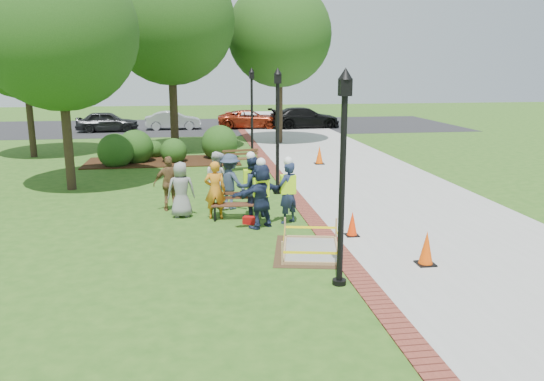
{
  "coord_description": "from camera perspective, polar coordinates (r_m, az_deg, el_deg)",
  "views": [
    {
      "loc": [
        -1.54,
        -12.66,
        4.25
      ],
      "look_at": [
        0.5,
        1.2,
        1.0
      ],
      "focal_mm": 35.0,
      "sensor_mm": 36.0,
      "label": 1
    }
  ],
  "objects": [
    {
      "name": "tree_back",
      "position": [
        27.68,
        -10.91,
        17.58
      ],
      "size": [
        6.35,
        6.35,
        9.72
      ],
      "color": "#3D2D1E",
      "rests_on": "ground"
    },
    {
      "name": "casual_person_c",
      "position": [
        16.36,
        -5.89,
        1.13
      ],
      "size": [
        0.65,
        0.67,
        1.77
      ],
      "color": "silver",
      "rests_on": "ground"
    },
    {
      "name": "shrub_e",
      "position": [
        26.44,
        -12.51,
        3.5
      ],
      "size": [
        0.89,
        0.89,
        0.89
      ],
      "primitive_type": "sphere",
      "color": "#1C4313",
      "rests_on": "ground"
    },
    {
      "name": "cone_far",
      "position": [
        23.96,
        5.12,
        3.76
      ],
      "size": [
        0.42,
        0.42,
        0.83
      ],
      "color": "black",
      "rests_on": "ground"
    },
    {
      "name": "toolbox",
      "position": [
        14.81,
        -2.33,
        -3.22
      ],
      "size": [
        0.46,
        0.37,
        0.2
      ],
      "primitive_type": "cube",
      "rotation": [
        0.0,
        0.0,
        -0.42
      ],
      "color": "#A30D0C",
      "rests_on": "ground"
    },
    {
      "name": "mulch_bed",
      "position": [
        25.06,
        -11.6,
        3.08
      ],
      "size": [
        7.0,
        3.0,
        0.05
      ],
      "primitive_type": "cube",
      "color": "#381E0F",
      "rests_on": "ground"
    },
    {
      "name": "brick_edging",
      "position": [
        23.29,
        -0.11,
        2.58
      ],
      "size": [
        0.5,
        60.0,
        0.03
      ],
      "primitive_type": "cube",
      "color": "maroon",
      "rests_on": "ground"
    },
    {
      "name": "hivis_worker_b",
      "position": [
        14.68,
        1.73,
        0.0
      ],
      "size": [
        0.66,
        0.61,
        1.89
      ],
      "color": "#192243",
      "rests_on": "ground"
    },
    {
      "name": "parked_car_d",
      "position": [
        38.65,
        3.51,
        6.73
      ],
      "size": [
        2.53,
        5.09,
        1.61
      ],
      "primitive_type": "imported",
      "rotation": [
        0.0,
        0.0,
        1.65
      ],
      "color": "black",
      "rests_on": "ground"
    },
    {
      "name": "parked_car_c",
      "position": [
        38.53,
        -2.33,
        6.72
      ],
      "size": [
        2.11,
        4.44,
        1.42
      ],
      "primitive_type": "imported",
      "rotation": [
        0.0,
        0.0,
        1.52
      ],
      "color": "#992B13",
      "rests_on": "ground"
    },
    {
      "name": "parked_car_b",
      "position": [
        38.31,
        -10.55,
        6.48
      ],
      "size": [
        1.97,
        4.3,
        1.38
      ],
      "primitive_type": "imported",
      "rotation": [
        0.0,
        0.0,
        1.6
      ],
      "color": "#B4B4B9",
      "rests_on": "ground"
    },
    {
      "name": "bench_far",
      "position": [
        22.6,
        -3.23,
        2.91
      ],
      "size": [
        1.66,
        0.83,
        0.86
      ],
      "color": "brown",
      "rests_on": "ground"
    },
    {
      "name": "cone_back",
      "position": [
        13.81,
        8.63,
        -3.62
      ],
      "size": [
        0.34,
        0.34,
        0.67
      ],
      "color": "black",
      "rests_on": "ground"
    },
    {
      "name": "ground",
      "position": [
        13.44,
        -1.37,
        -5.37
      ],
      "size": [
        100.0,
        100.0,
        0.0
      ],
      "primitive_type": "plane",
      "color": "#285116",
      "rests_on": "ground"
    },
    {
      "name": "lamp_mid",
      "position": [
        17.97,
        0.61,
        7.41
      ],
      "size": [
        0.28,
        0.28,
        4.26
      ],
      "color": "black",
      "rests_on": "ground"
    },
    {
      "name": "casual_person_a",
      "position": [
        15.54,
        -9.75,
        0.09
      ],
      "size": [
        0.53,
        0.36,
        1.62
      ],
      "color": "gray",
      "rests_on": "ground"
    },
    {
      "name": "tree_right",
      "position": [
        30.61,
        0.79,
        16.42
      ],
      "size": [
        5.79,
        5.79,
        8.95
      ],
      "color": "#3D2D1E",
      "rests_on": "ground"
    },
    {
      "name": "cone_front",
      "position": [
        12.16,
        16.26,
        -6.06
      ],
      "size": [
        0.4,
        0.4,
        0.78
      ],
      "color": "black",
      "rests_on": "ground"
    },
    {
      "name": "parking_lot",
      "position": [
        39.92,
        -6.15,
        6.89
      ],
      "size": [
        36.0,
        12.0,
        0.01
      ],
      "primitive_type": "cube",
      "color": "black",
      "rests_on": "ground"
    },
    {
      "name": "hivis_worker_a",
      "position": [
        14.26,
        -1.18,
        -0.31
      ],
      "size": [
        0.67,
        0.6,
        1.92
      ],
      "color": "#1A1B44",
      "rests_on": "ground"
    },
    {
      "name": "casual_person_e",
      "position": [
        16.24,
        -4.53,
        0.96
      ],
      "size": [
        0.64,
        0.63,
        1.71
      ],
      "color": "#2F3C53",
      "rests_on": "ground"
    },
    {
      "name": "casual_person_b",
      "position": [
        15.22,
        -6.15,
        0.03
      ],
      "size": [
        0.56,
        0.39,
        1.68
      ],
      "color": "orange",
      "rests_on": "ground"
    },
    {
      "name": "tree_left",
      "position": [
        19.9,
        -22.01,
        15.59
      ],
      "size": [
        5.34,
        5.34,
        8.12
      ],
      "color": "#3D2D1E",
      "rests_on": "ground"
    },
    {
      "name": "hivis_worker_c",
      "position": [
        15.3,
        -2.27,
        0.61
      ],
      "size": [
        0.64,
        0.49,
        1.93
      ],
      "color": "#18283F",
      "rests_on": "ground"
    },
    {
      "name": "shrub_a",
      "position": [
        24.48,
        -16.38,
        2.53
      ],
      "size": [
        1.57,
        1.57,
        1.57
      ],
      "primitive_type": "sphere",
      "color": "#1C4313",
      "rests_on": "ground"
    },
    {
      "name": "tree_far",
      "position": [
        28.2,
        -25.28,
        14.45
      ],
      "size": [
        5.48,
        5.48,
        8.27
      ],
      "color": "#3D2D1E",
      "rests_on": "ground"
    },
    {
      "name": "shrub_c",
      "position": [
        24.86,
        -10.48,
        3.0
      ],
      "size": [
        1.21,
        1.21,
        1.21
      ],
      "primitive_type": "sphere",
      "color": "#1C4313",
      "rests_on": "ground"
    },
    {
      "name": "wet_concrete_pad",
      "position": [
        12.63,
        4.23,
        -5.52
      ],
      "size": [
        2.12,
        2.59,
        0.55
      ],
      "color": "#47331E",
      "rests_on": "ground"
    },
    {
      "name": "lamp_near",
      "position": [
        10.21,
        7.63,
        2.96
      ],
      "size": [
        0.28,
        0.28,
        4.26
      ],
      "color": "black",
      "rests_on": "ground"
    },
    {
      "name": "lamp_far",
      "position": [
        25.87,
        -2.19,
        9.13
      ],
      "size": [
        0.28,
        0.28,
        4.26
      ],
      "color": "black",
      "rests_on": "ground"
    },
    {
      "name": "parked_car_a",
      "position": [
        37.96,
        -17.22,
        6.06
      ],
      "size": [
        2.25,
        4.75,
        1.52
      ],
      "primitive_type": "imported",
      "rotation": [
        0.0,
        0.0,
        1.62
      ],
      "color": "black",
      "rests_on": "ground"
    },
    {
      "name": "sidewalk",
      "position": [
        23.96,
        7.62,
        2.76
      ],
      "size": [
        6.0,
        60.0,
        0.02
      ],
      "primitive_type": "cube",
      "color": "#9E9E99",
      "rests_on": "ground"
    },
    {
      "name": "shrub_b",
      "position": [
        25.21,
        -14.38,
        2.95
      ],
      "size": [
        1.62,
        1.62,
        1.62
      ],
      "primitive_type": "sphere",
      "color": "#1C4313",
      "rests_on": "ground"
    },
    {
      "name": "bench_near",
      "position": [
        15.27,
        -3.89,
        -2.19
      ],
      "size": [
        1.42,
        0.55,
        0.76
      ],
      "color": "#54311D",
      "rests_on": "ground"
    },
    {
      "name": "casual_person_d",
      "position": [
        16.32,
        -10.93,
        0.73
      ],
      "size": [
        0.58,
        0.41,
        1.67
      ],
      "color": "brown",
      "rests_on": "ground"
    },
    {
      "name": "shrub_d",
      "position": [
        25.6,
        -5.61,
        3.45
      ],
      "size": [
        1.73,
        1.73,
        1.73
      ],
      "primitive_type": "sphere",
      "color": "#1C4313",
      "rests_on": "ground"
    }
  ]
}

